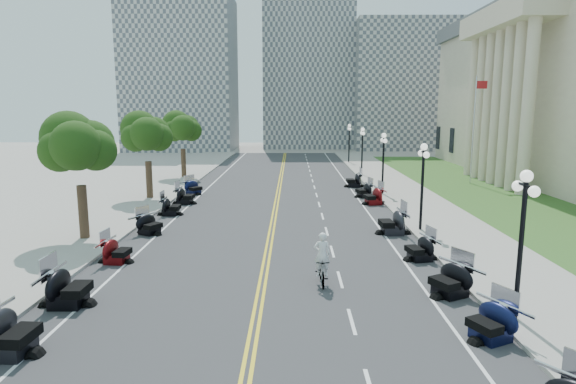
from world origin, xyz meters
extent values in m
plane|color=gray|center=(0.00, 0.00, 0.00)|extent=(160.00, 160.00, 0.00)
cube|color=#333335|center=(0.00, 10.00, 0.00)|extent=(16.00, 90.00, 0.01)
cube|color=yellow|center=(-0.12, 10.00, 0.01)|extent=(0.12, 90.00, 0.00)
cube|color=yellow|center=(0.12, 10.00, 0.01)|extent=(0.12, 90.00, 0.00)
cube|color=white|center=(6.40, 10.00, 0.01)|extent=(0.12, 90.00, 0.00)
cube|color=white|center=(-6.40, 10.00, 0.01)|extent=(0.12, 90.00, 0.00)
cube|color=white|center=(3.20, -8.00, 0.01)|extent=(0.12, 2.00, 0.00)
cube|color=white|center=(3.20, -4.00, 0.01)|extent=(0.12, 2.00, 0.00)
cube|color=white|center=(3.20, 0.00, 0.01)|extent=(0.12, 2.00, 0.00)
cube|color=white|center=(3.20, 4.00, 0.01)|extent=(0.12, 2.00, 0.00)
cube|color=white|center=(3.20, 8.00, 0.01)|extent=(0.12, 2.00, 0.00)
cube|color=white|center=(3.20, 12.00, 0.01)|extent=(0.12, 2.00, 0.00)
cube|color=white|center=(3.20, 16.00, 0.01)|extent=(0.12, 2.00, 0.00)
cube|color=white|center=(3.20, 20.00, 0.01)|extent=(0.12, 2.00, 0.00)
cube|color=white|center=(3.20, 24.00, 0.01)|extent=(0.12, 2.00, 0.00)
cube|color=white|center=(3.20, 28.00, 0.01)|extent=(0.12, 2.00, 0.00)
cube|color=white|center=(3.20, 32.00, 0.01)|extent=(0.12, 2.00, 0.00)
cube|color=white|center=(3.20, 36.00, 0.01)|extent=(0.12, 2.00, 0.00)
cube|color=white|center=(3.20, 40.00, 0.01)|extent=(0.12, 2.00, 0.00)
cube|color=white|center=(3.20, 44.00, 0.01)|extent=(0.12, 2.00, 0.00)
cube|color=white|center=(3.20, 48.00, 0.01)|extent=(0.12, 2.00, 0.00)
cube|color=white|center=(3.20, 52.00, 0.01)|extent=(0.12, 2.00, 0.00)
cube|color=#9E9991|center=(10.50, 10.00, 0.07)|extent=(5.00, 90.00, 0.15)
cube|color=#9E9991|center=(-10.50, 10.00, 0.07)|extent=(5.00, 90.00, 0.15)
cube|color=#356023|center=(17.50, 18.00, 0.05)|extent=(9.00, 60.00, 0.10)
cube|color=gray|center=(-18.00, 62.00, 13.00)|extent=(18.00, 14.00, 26.00)
cube|color=gray|center=(4.00, 68.00, 15.00)|extent=(16.00, 12.00, 30.00)
cube|color=gray|center=(22.00, 65.00, 11.00)|extent=(20.00, 14.00, 22.00)
imported|color=#A51414|center=(2.40, -4.56, 0.56)|extent=(0.57, 1.87, 1.12)
imported|color=white|center=(2.40, -4.56, 2.02)|extent=(0.66, 0.44, 1.82)
camera|label=1|loc=(1.22, -23.07, 6.97)|focal=30.00mm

